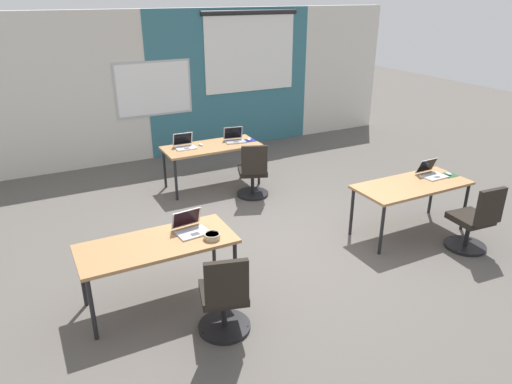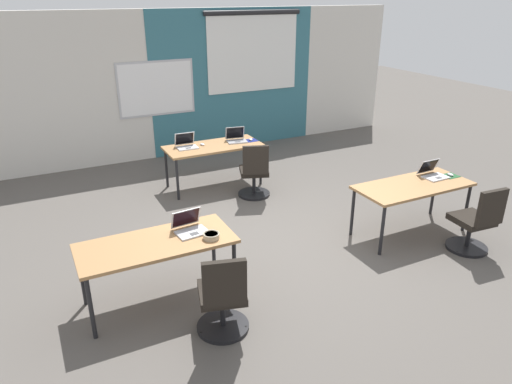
% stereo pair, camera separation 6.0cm
% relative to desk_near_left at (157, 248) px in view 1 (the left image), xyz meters
% --- Properties ---
extents(ground_plane, '(24.00, 24.00, 0.00)m').
position_rel_desk_near_left_xyz_m(ground_plane, '(1.75, 0.60, -0.66)').
color(ground_plane, '#56514C').
extents(back_wall_assembly, '(10.00, 0.27, 2.80)m').
position_rel_desk_near_left_xyz_m(back_wall_assembly, '(1.79, 4.79, 0.75)').
color(back_wall_assembly, silver).
rests_on(back_wall_assembly, ground).
extents(desk_near_left, '(1.60, 0.70, 0.72)m').
position_rel_desk_near_left_xyz_m(desk_near_left, '(0.00, 0.00, 0.00)').
color(desk_near_left, '#A37547').
rests_on(desk_near_left, ground).
extents(desk_near_right, '(1.60, 0.70, 0.72)m').
position_rel_desk_near_left_xyz_m(desk_near_right, '(3.50, 0.00, 0.00)').
color(desk_near_right, '#A37547').
rests_on(desk_near_right, ground).
extents(desk_far_center, '(1.60, 0.70, 0.72)m').
position_rel_desk_near_left_xyz_m(desk_far_center, '(1.75, 2.80, 0.00)').
color(desk_far_center, '#A37547').
rests_on(desk_far_center, ground).
extents(laptop_near_right_end, '(0.34, 0.33, 0.22)m').
position_rel_desk_near_left_xyz_m(laptop_near_right_end, '(3.94, 0.10, 0.11)').
color(laptop_near_right_end, silver).
rests_on(laptop_near_right_end, desk_near_right).
extents(mousepad_near_right_end, '(0.22, 0.19, 0.00)m').
position_rel_desk_near_left_xyz_m(mousepad_near_right_end, '(4.18, 0.01, 0.06)').
color(mousepad_near_right_end, '#23512D').
rests_on(mousepad_near_right_end, desk_near_right).
extents(mouse_near_right_end, '(0.06, 0.10, 0.03)m').
position_rel_desk_near_left_xyz_m(mouse_near_right_end, '(4.18, 0.01, 0.08)').
color(mouse_near_right_end, silver).
rests_on(mouse_near_right_end, mousepad_near_right_end).
extents(chair_near_right_end, '(0.52, 0.56, 0.92)m').
position_rel_desk_near_left_xyz_m(chair_near_right_end, '(3.87, -0.76, -0.28)').
color(chair_near_right_end, black).
rests_on(chair_near_right_end, ground).
extents(laptop_far_right, '(0.37, 0.34, 0.23)m').
position_rel_desk_near_left_xyz_m(laptop_far_right, '(2.20, 2.85, 0.11)').
color(laptop_far_right, '#9E9EA3').
rests_on(laptop_far_right, desk_far_center).
extents(mousepad_far_right, '(0.22, 0.19, 0.00)m').
position_rel_desk_near_left_xyz_m(mousepad_far_right, '(2.43, 2.77, 0.06)').
color(mousepad_far_right, navy).
rests_on(mousepad_far_right, desk_far_center).
extents(mouse_far_right, '(0.08, 0.11, 0.03)m').
position_rel_desk_near_left_xyz_m(mouse_far_right, '(2.43, 2.77, 0.08)').
color(mouse_far_right, silver).
rests_on(mouse_far_right, mousepad_far_right).
extents(chair_far_right, '(0.57, 0.61, 0.92)m').
position_rel_desk_near_left_xyz_m(chair_far_right, '(2.15, 2.06, -0.28)').
color(chair_far_right, black).
rests_on(chair_far_right, ground).
extents(laptop_far_left, '(0.34, 0.31, 0.23)m').
position_rel_desk_near_left_xyz_m(laptop_far_left, '(1.32, 2.90, 0.11)').
color(laptop_far_left, silver).
rests_on(laptop_far_left, desk_far_center).
extents(mouse_far_left, '(0.08, 0.11, 0.03)m').
position_rel_desk_near_left_xyz_m(mouse_far_left, '(1.59, 2.88, 0.08)').
color(mouse_far_left, silver).
rests_on(mouse_far_left, desk_far_center).
extents(laptop_near_left_inner, '(0.36, 0.34, 0.23)m').
position_rel_desk_near_left_xyz_m(laptop_near_left_inner, '(0.39, 0.06, 0.11)').
color(laptop_near_left_inner, '#B7B7BC').
rests_on(laptop_near_left_inner, desk_near_left).
extents(chair_near_left_inner, '(0.54, 0.59, 0.92)m').
position_rel_desk_near_left_xyz_m(chair_near_left_inner, '(0.40, -0.79, -0.28)').
color(chair_near_left_inner, black).
rests_on(chair_near_left_inner, ground).
extents(snack_bowl, '(0.18, 0.18, 0.06)m').
position_rel_desk_near_left_xyz_m(snack_bowl, '(0.54, -0.18, 0.10)').
color(snack_bowl, tan).
rests_on(snack_bowl, desk_near_left).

